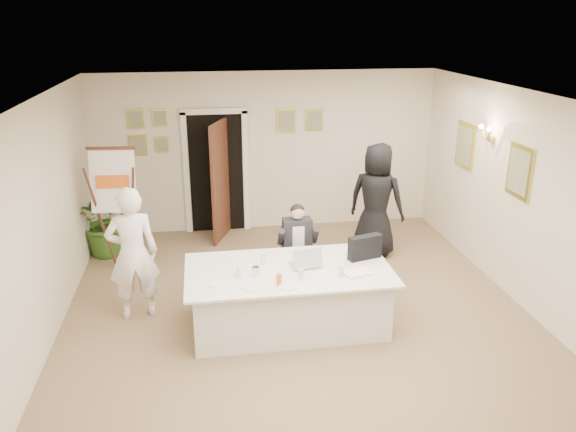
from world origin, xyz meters
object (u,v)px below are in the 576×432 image
at_px(conference_table, 289,297).
at_px(paper_stack, 357,273).
at_px(flip_chart, 118,215).
at_px(seated_man, 298,248).
at_px(standing_woman, 376,200).
at_px(potted_palm, 107,219).
at_px(oj_glass, 279,279).
at_px(standing_man, 133,254).
at_px(laptop_bag, 365,247).
at_px(steel_jug, 256,271).
at_px(laptop, 306,254).

distance_m(conference_table, paper_stack, 0.92).
bearing_deg(flip_chart, seated_man, -24.00).
bearing_deg(standing_woman, paper_stack, 101.29).
relative_size(potted_palm, oj_glass, 9.08).
xyz_separation_m(flip_chart, standing_man, (0.37, -1.55, 0.01)).
distance_m(laptop_bag, steel_jug, 1.44).
bearing_deg(standing_woman, flip_chart, 33.02).
xyz_separation_m(seated_man, oj_glass, (-0.45, -1.36, 0.20)).
xyz_separation_m(potted_palm, laptop_bag, (3.53, -2.53, 0.34)).
bearing_deg(flip_chart, paper_stack, -37.88).
relative_size(potted_palm, paper_stack, 3.98).
distance_m(paper_stack, oj_glass, 0.96).
relative_size(standing_man, paper_stack, 5.87).
xyz_separation_m(seated_man, laptop_bag, (0.72, -0.80, 0.29)).
bearing_deg(seated_man, standing_man, -173.07).
bearing_deg(laptop, paper_stack, -43.44).
height_order(seated_man, standing_woman, standing_woman).
bearing_deg(seated_man, laptop, -97.54).
relative_size(seated_man, standing_woman, 0.70).
bearing_deg(paper_stack, steel_jug, 172.52).
relative_size(seated_man, laptop_bag, 2.91).
bearing_deg(standing_woman, potted_palm, 25.07).
height_order(flip_chart, laptop, flip_chart).
bearing_deg(seated_man, potted_palm, 144.27).
bearing_deg(potted_palm, laptop, -43.39).
distance_m(potted_palm, oj_glass, 3.89).
xyz_separation_m(standing_woman, potted_palm, (-4.26, 0.65, -0.32)).
height_order(potted_palm, paper_stack, potted_palm).
bearing_deg(paper_stack, flip_chart, 142.12).
distance_m(oj_glass, steel_jug, 0.37).
xyz_separation_m(potted_palm, oj_glass, (2.35, -3.09, 0.25)).
height_order(potted_palm, steel_jug, potted_palm).
distance_m(seated_man, standing_woman, 1.83).
xyz_separation_m(conference_table, standing_man, (-1.89, 0.54, 0.48)).
bearing_deg(seated_man, conference_table, -110.32).
distance_m(paper_stack, steel_jug, 1.20).
bearing_deg(conference_table, oj_glass, -113.51).
relative_size(standing_man, steel_jug, 15.84).
bearing_deg(standing_man, oj_glass, 142.05).
distance_m(conference_table, steel_jug, 0.61).
bearing_deg(laptop_bag, standing_woman, 52.90).
bearing_deg(laptop_bag, oj_glass, -170.20).
distance_m(standing_woman, oj_glass, 3.10).
bearing_deg(oj_glass, standing_man, 151.35).
distance_m(laptop, oj_glass, 0.63).
height_order(flip_chart, standing_man, flip_chart).
bearing_deg(laptop, potted_palm, 126.18).
relative_size(seated_man, steel_jug, 11.56).
bearing_deg(oj_glass, steel_jug, 129.81).
distance_m(laptop, steel_jug, 0.67).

